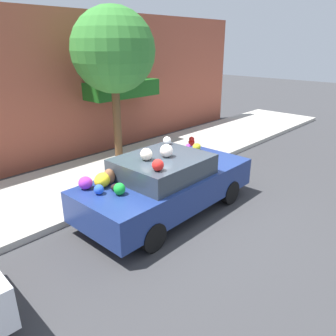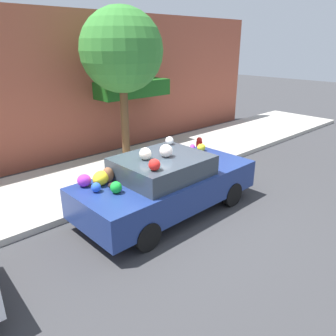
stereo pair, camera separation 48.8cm
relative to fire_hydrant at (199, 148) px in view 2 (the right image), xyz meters
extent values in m
plane|color=#38383A|center=(-2.98, -1.76, -0.49)|extent=(60.00, 60.00, 0.00)
cube|color=#B2ADA3|center=(-2.98, 0.94, -0.42)|extent=(24.00, 3.20, 0.15)
cube|color=#9E4C38|center=(-2.98, 3.19, 1.82)|extent=(18.00, 0.30, 4.63)
cube|color=#195919|center=(-0.63, 2.59, 1.68)|extent=(2.65, 0.90, 0.55)
cylinder|color=brown|center=(-1.86, 1.40, 0.90)|extent=(0.24, 0.24, 2.48)
sphere|color=#388433|center=(-1.86, 1.40, 2.97)|extent=(2.38, 2.38, 2.38)
cylinder|color=red|center=(0.00, 0.00, -0.07)|extent=(0.20, 0.20, 0.55)
sphere|color=red|center=(0.00, 0.00, 0.26)|extent=(0.18, 0.18, 0.18)
cube|color=navy|center=(-2.98, -1.77, 0.12)|extent=(4.28, 1.85, 0.66)
cube|color=#333D47|center=(-3.15, -1.77, 0.67)|extent=(1.94, 1.60, 0.43)
cylinder|color=black|center=(-1.68, -0.93, -0.20)|extent=(0.58, 0.19, 0.58)
cylinder|color=black|center=(-1.65, -2.57, -0.20)|extent=(0.58, 0.19, 0.58)
cylinder|color=black|center=(-4.32, -0.97, -0.20)|extent=(0.58, 0.19, 0.58)
cylinder|color=black|center=(-4.29, -2.61, -0.20)|extent=(0.58, 0.19, 0.58)
sphere|color=white|center=(-3.53, -1.67, 1.01)|extent=(0.35, 0.35, 0.26)
ellipsoid|color=yellow|center=(-1.25, -1.19, 0.55)|extent=(0.27, 0.24, 0.20)
ellipsoid|color=purple|center=(-1.49, -1.09, 0.56)|extent=(0.27, 0.26, 0.22)
sphere|color=white|center=(-3.09, -1.83, 1.02)|extent=(0.32, 0.32, 0.28)
ellipsoid|color=purple|center=(-1.72, -1.35, 0.52)|extent=(0.22, 0.21, 0.14)
ellipsoid|color=green|center=(-4.40, -1.84, 0.57)|extent=(0.30, 0.30, 0.24)
ellipsoid|color=purple|center=(-4.70, -1.14, 0.58)|extent=(0.35, 0.34, 0.26)
sphere|color=white|center=(-2.42, -1.21, 0.98)|extent=(0.27, 0.27, 0.19)
ellipsoid|color=black|center=(-4.33, -1.66, 0.52)|extent=(0.29, 0.28, 0.14)
sphere|color=blue|center=(-4.66, -1.54, 0.55)|extent=(0.27, 0.27, 0.19)
ellipsoid|color=yellow|center=(-4.41, -1.30, 0.60)|extent=(0.50, 0.46, 0.29)
sphere|color=red|center=(-3.79, -2.27, 1.00)|extent=(0.27, 0.27, 0.23)
ellipsoid|color=brown|center=(-4.23, -1.30, 0.62)|extent=(0.32, 0.32, 0.33)
camera|label=1|loc=(-7.89, -6.39, 3.17)|focal=35.00mm
camera|label=2|loc=(-7.54, -6.74, 3.17)|focal=35.00mm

